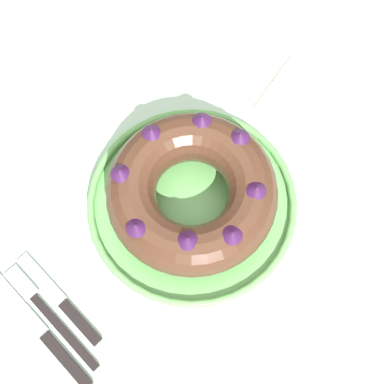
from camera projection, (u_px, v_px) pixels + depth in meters
ground_plane at (185, 289)px, 1.55m from camera, size 8.00×8.00×0.00m
dining_table at (180, 222)px, 0.95m from camera, size 1.33×1.08×0.72m
serving_dish at (192, 203)px, 0.86m from camera, size 0.34×0.34×0.03m
bundt_cake at (192, 192)px, 0.81m from camera, size 0.26×0.26×0.09m
fork at (45, 310)px, 0.81m from camera, size 0.02×0.21×0.01m
serving_knife at (46, 337)px, 0.79m from camera, size 0.02×0.23×0.01m
cake_knife at (64, 304)px, 0.81m from camera, size 0.02×0.18×0.01m
napkin at (294, 94)px, 0.94m from camera, size 0.15×0.11×0.00m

